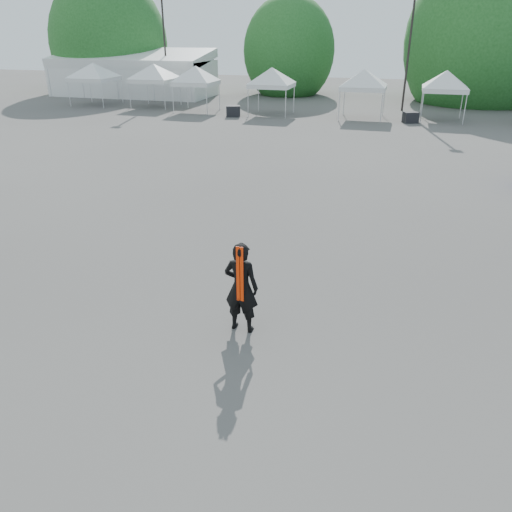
# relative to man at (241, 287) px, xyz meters

# --- Properties ---
(ground) EXTENTS (120.00, 120.00, 0.00)m
(ground) POSITION_rel_man_xyz_m (-0.43, 1.40, -1.00)
(ground) COLOR #474442
(ground) RESTS_ON ground
(marquee) EXTENTS (15.00, 6.25, 4.23)m
(marquee) POSITION_rel_man_xyz_m (-22.43, 36.40, 0.97)
(marquee) COLOR white
(marquee) RESTS_ON ground
(light_pole_west) EXTENTS (0.60, 0.25, 10.30)m
(light_pole_west) POSITION_rel_man_xyz_m (-18.43, 35.40, 4.77)
(light_pole_west) COLOR black
(light_pole_west) RESTS_ON ground
(light_pole_east) EXTENTS (0.60, 0.25, 9.80)m
(light_pole_east) POSITION_rel_man_xyz_m (2.57, 33.40, 4.51)
(light_pole_east) COLOR black
(light_pole_east) RESTS_ON ground
(tree_far_w) EXTENTS (4.80, 4.80, 7.30)m
(tree_far_w) POSITION_rel_man_xyz_m (-26.43, 39.40, 3.54)
(tree_far_w) COLOR #382314
(tree_far_w) RESTS_ON ground
(tree_mid_w) EXTENTS (4.16, 4.16, 6.33)m
(tree_mid_w) POSITION_rel_man_xyz_m (-8.43, 41.40, 2.93)
(tree_mid_w) COLOR #382314
(tree_mid_w) RESTS_ON ground
(tree_mid_e) EXTENTS (5.12, 5.12, 7.79)m
(tree_mid_e) POSITION_rel_man_xyz_m (8.57, 40.40, 3.84)
(tree_mid_e) COLOR #382314
(tree_mid_e) RESTS_ON ground
(tent_a) EXTENTS (4.62, 4.62, 3.88)m
(tent_a) POSITION_rel_man_xyz_m (-22.20, 29.54, 2.06)
(tent_a) COLOR silver
(tent_a) RESTS_ON ground
(tent_b) EXTENTS (4.57, 4.57, 3.88)m
(tent_b) POSITION_rel_man_xyz_m (-16.96, 30.04, 2.06)
(tent_b) COLOR silver
(tent_b) RESTS_ON ground
(tent_c) EXTENTS (4.16, 4.16, 3.88)m
(tent_c) POSITION_rel_man_xyz_m (-12.78, 28.65, 2.06)
(tent_c) COLOR silver
(tent_c) RESTS_ON ground
(tent_d) EXTENTS (4.24, 4.24, 3.88)m
(tent_d) POSITION_rel_man_xyz_m (-6.79, 28.64, 2.06)
(tent_d) COLOR silver
(tent_d) RESTS_ON ground
(tent_e) EXTENTS (4.35, 4.35, 3.88)m
(tent_e) POSITION_rel_man_xyz_m (-0.18, 28.78, 2.06)
(tent_e) COLOR silver
(tent_e) RESTS_ON ground
(tent_f) EXTENTS (4.13, 4.13, 3.88)m
(tent_f) POSITION_rel_man_xyz_m (5.26, 29.28, 2.06)
(tent_f) COLOR silver
(tent_f) RESTS_ON ground
(man) EXTENTS (0.75, 0.52, 2.00)m
(man) POSITION_rel_man_xyz_m (0.00, 0.00, 0.00)
(man) COLOR black
(man) RESTS_ON ground
(crate_west) EXTENTS (1.15, 1.00, 0.77)m
(crate_west) POSITION_rel_man_xyz_m (-9.24, 26.96, -0.62)
(crate_west) COLOR black
(crate_west) RESTS_ON ground
(crate_mid) EXTENTS (1.14, 1.04, 0.72)m
(crate_mid) POSITION_rel_man_xyz_m (3.24, 27.75, -0.64)
(crate_mid) COLOR black
(crate_mid) RESTS_ON ground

